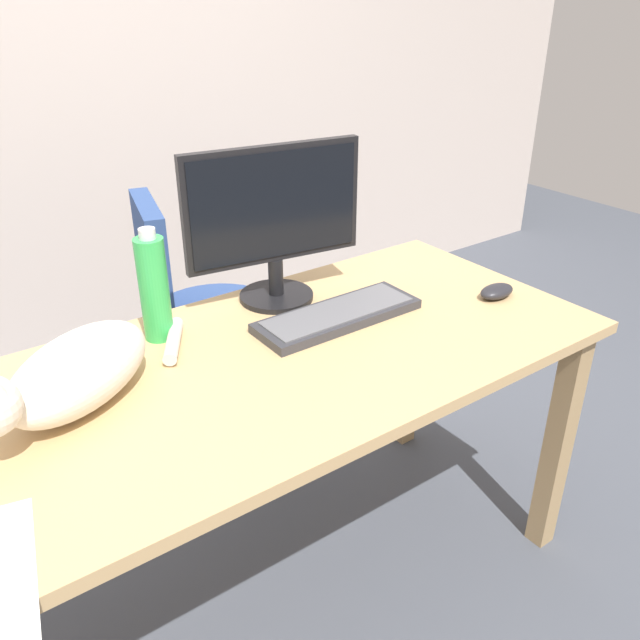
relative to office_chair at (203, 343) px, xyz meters
The scene contains 9 objects.
ground_plane 0.87m from the office_chair, 104.84° to the right, with size 8.00×8.00×0.00m, color #474C56.
back_wall 1.24m from the office_chair, 103.49° to the left, with size 6.00×0.04×2.60m, color beige.
desk 0.81m from the office_chair, 104.84° to the right, with size 1.66×0.74×0.76m.
office_chair is the anchor object (origin of this frame).
monitor 0.76m from the office_chair, 89.23° to the right, with size 0.48×0.20×0.41m.
keyboard 0.78m from the office_chair, 84.60° to the right, with size 0.44×0.15×0.03m.
cat 1.01m from the office_chair, 131.03° to the right, with size 0.54×0.36×0.20m.
computer_mouse 1.04m from the office_chair, 59.19° to the right, with size 0.11×0.06×0.04m, color #232328.
water_bottle 0.78m from the office_chair, 124.01° to the right, with size 0.07×0.07×0.28m.
Camera 1 is at (-0.65, -1.12, 1.53)m, focal length 36.87 mm.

